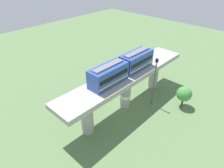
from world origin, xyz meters
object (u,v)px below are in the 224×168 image
parked_car_blue (123,76)px  signal_post (154,81)px  parked_car_silver (95,75)px  tree_near_viaduct (184,94)px  train (123,67)px  parked_car_yellow (84,98)px

parked_car_blue → signal_post: size_ratio=0.46×
parked_car_silver → tree_near_viaduct: bearing=6.7°
tree_near_viaduct → parked_car_silver: bearing=-169.0°
parked_car_silver → parked_car_blue: bearing=35.0°
train → parked_car_yellow: size_ratio=3.10×
parked_car_yellow → train: bearing=32.9°
parked_car_blue → tree_near_viaduct: 14.78m
signal_post → parked_car_blue: bearing=160.1°
parked_car_blue → signal_post: (10.23, -3.71, 4.53)m
parked_car_yellow → signal_post: signal_post is taller
parked_car_yellow → signal_post: size_ratio=0.46×
parked_car_yellow → signal_post: bearing=44.5°
train → tree_near_viaduct: 12.57m
signal_post → parked_car_silver: bearing=-178.7°
parked_car_silver → tree_near_viaduct: (19.59, 3.80, 2.04)m
parked_car_silver → signal_post: bearing=-3.0°
train → tree_near_viaduct: (7.81, 8.06, -5.66)m
parked_car_yellow → parked_car_silver: bearing=129.6°
parked_car_yellow → parked_car_blue: bearing=96.6°
train → tree_near_viaduct: train is taller
parked_car_yellow → signal_post: (10.17, 7.99, 4.53)m
train → signal_post: (3.40, 4.61, -3.17)m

